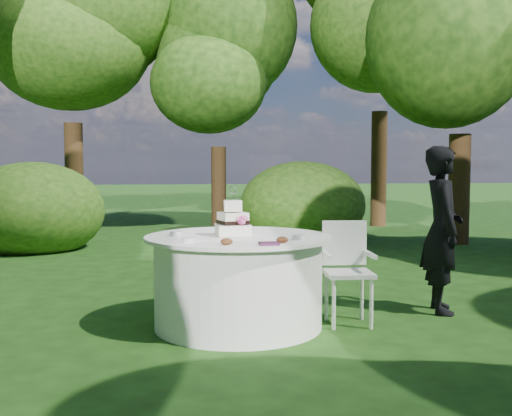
{
  "coord_description": "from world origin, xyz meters",
  "views": [
    {
      "loc": [
        -0.56,
        -4.94,
        1.35
      ],
      "look_at": [
        0.15,
        0.0,
        1.0
      ],
      "focal_mm": 42.0,
      "sensor_mm": 36.0,
      "label": 1
    }
  ],
  "objects_px": {
    "cake": "(233,222)",
    "chair": "(347,263)",
    "napkins": "(269,244)",
    "table": "(238,281)",
    "guest": "(442,229)"
  },
  "relations": [
    {
      "from": "napkins",
      "to": "cake",
      "type": "relative_size",
      "value": 0.34
    },
    {
      "from": "cake",
      "to": "chair",
      "type": "bearing_deg",
      "value": -0.83
    },
    {
      "from": "napkins",
      "to": "cake",
      "type": "height_order",
      "value": "cake"
    },
    {
      "from": "cake",
      "to": "chair",
      "type": "xyz_separation_m",
      "value": [
        0.98,
        -0.01,
        -0.37
      ]
    },
    {
      "from": "cake",
      "to": "chair",
      "type": "relative_size",
      "value": 0.47
    },
    {
      "from": "chair",
      "to": "guest",
      "type": "bearing_deg",
      "value": 14.12
    },
    {
      "from": "guest",
      "to": "chair",
      "type": "xyz_separation_m",
      "value": [
        -0.98,
        -0.25,
        -0.25
      ]
    },
    {
      "from": "guest",
      "to": "chair",
      "type": "distance_m",
      "value": 1.04
    },
    {
      "from": "table",
      "to": "chair",
      "type": "distance_m",
      "value": 0.95
    },
    {
      "from": "guest",
      "to": "table",
      "type": "height_order",
      "value": "guest"
    },
    {
      "from": "table",
      "to": "chair",
      "type": "xyz_separation_m",
      "value": [
        0.94,
        -0.01,
        0.13
      ]
    },
    {
      "from": "table",
      "to": "cake",
      "type": "distance_m",
      "value": 0.5
    },
    {
      "from": "napkins",
      "to": "table",
      "type": "relative_size",
      "value": 0.09
    },
    {
      "from": "guest",
      "to": "chair",
      "type": "relative_size",
      "value": 1.75
    },
    {
      "from": "guest",
      "to": "table",
      "type": "relative_size",
      "value": 0.98
    }
  ]
}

